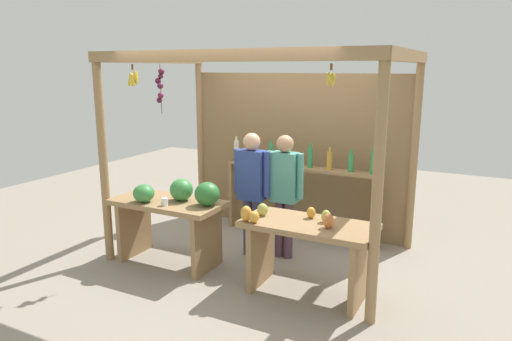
% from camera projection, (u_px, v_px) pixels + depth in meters
% --- Properties ---
extents(ground_plane, '(12.00, 12.00, 0.00)m').
position_uv_depth(ground_plane, '(263.00, 253.00, 5.93)').
color(ground_plane, gray).
rests_on(ground_plane, ground).
extents(market_stall, '(3.34, 2.17, 2.50)m').
position_uv_depth(market_stall, '(280.00, 136.00, 6.05)').
color(market_stall, '#99754C').
rests_on(market_stall, ground).
extents(fruit_counter_left, '(1.36, 0.67, 1.06)m').
position_uv_depth(fruit_counter_left, '(173.00, 209.00, 5.47)').
color(fruit_counter_left, '#99754C').
rests_on(fruit_counter_left, ground).
extents(fruit_counter_right, '(1.35, 0.65, 0.94)m').
position_uv_depth(fruit_counter_right, '(306.00, 241.00, 4.74)').
color(fruit_counter_right, '#99754C').
rests_on(fruit_counter_right, ground).
extents(bottle_shelf_unit, '(2.14, 0.22, 1.35)m').
position_uv_depth(bottle_shelf_unit, '(299.00, 179.00, 6.35)').
color(bottle_shelf_unit, '#99754C').
rests_on(bottle_shelf_unit, ground).
extents(vendor_man, '(0.48, 0.21, 1.56)m').
position_uv_depth(vendor_man, '(252.00, 184.00, 5.67)').
color(vendor_man, '#403D5A').
rests_on(vendor_man, ground).
extents(vendor_woman, '(0.48, 0.21, 1.54)m').
position_uv_depth(vendor_woman, '(284.00, 186.00, 5.62)').
color(vendor_woman, '#553949').
rests_on(vendor_woman, ground).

